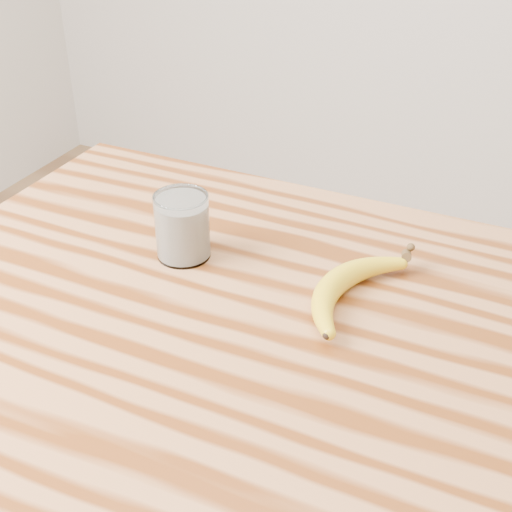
% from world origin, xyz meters
% --- Properties ---
extents(table, '(1.20, 0.80, 0.90)m').
position_xyz_m(table, '(0.00, 0.00, 0.77)').
color(table, '#A46B3E').
rests_on(table, ground).
extents(smoothie_glass, '(0.08, 0.08, 0.10)m').
position_xyz_m(smoothie_glass, '(-0.24, 0.11, 0.95)').
color(smoothie_glass, white).
rests_on(smoothie_glass, table).
extents(banana, '(0.16, 0.31, 0.04)m').
position_xyz_m(banana, '(-0.00, 0.11, 0.92)').
color(banana, gold).
rests_on(banana, table).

